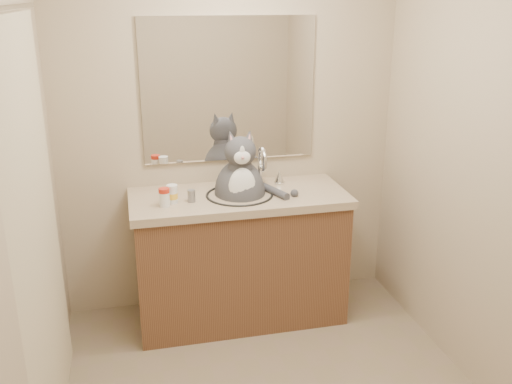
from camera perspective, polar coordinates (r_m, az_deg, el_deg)
room at (r=2.52m, az=2.59°, el=0.23°), size 2.22×2.52×2.42m
vanity at (r=3.68m, az=-1.66°, el=-6.22°), size 1.34×0.59×1.12m
mirror at (r=3.63m, az=-2.69°, el=10.13°), size 1.10×0.02×0.90m
shower_curtain at (r=2.62m, az=-20.89°, el=-4.30°), size 0.02×1.30×1.93m
cat at (r=3.51m, az=-1.57°, el=0.42°), size 0.44×0.38×0.62m
pill_bottle_redcap at (r=3.34m, az=-9.15°, el=-0.53°), size 0.07×0.07×0.11m
pill_bottle_orange at (r=3.40m, az=-8.37°, el=-0.23°), size 0.07×0.07×0.11m
grey_canister at (r=3.40m, az=-6.47°, el=-0.39°), size 0.06×0.06×0.07m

